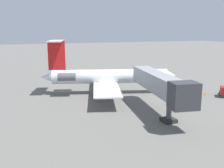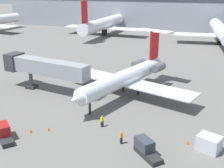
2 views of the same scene
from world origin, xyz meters
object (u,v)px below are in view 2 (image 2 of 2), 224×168
traffic_cone_mid (187,142)px  parked_airliner_west_mid (104,24)px  regional_jet (127,76)px  baggage_tug_trailing (4,133)px  traffic_cone_far (48,129)px  jet_bridge (41,67)px  ground_crew_loader (102,121)px  parked_airliner_centre (221,31)px  baggage_tug_lead (146,148)px  ground_crew_marshaller (121,137)px  cargo_container_uld (209,143)px  traffic_cone_near (31,131)px

traffic_cone_mid → parked_airliner_west_mid: size_ratio=0.01×
regional_jet → traffic_cone_mid: bearing=-49.8°
baggage_tug_trailing → traffic_cone_far: bearing=41.5°
baggage_tug_trailing → jet_bridge: bearing=105.9°
regional_jet → ground_crew_loader: size_ratio=15.19×
jet_bridge → parked_airliner_centre: (31.90, 55.71, -0.23)m
traffic_cone_far → ground_crew_loader: bearing=27.2°
traffic_cone_mid → traffic_cone_far: bearing=-172.5°
baggage_tug_trailing → parked_airliner_west_mid: parked_airliner_west_mid is taller
baggage_tug_lead → traffic_cone_far: size_ratio=6.99×
baggage_tug_lead → ground_crew_loader: bearing=145.7°
regional_jet → baggage_tug_trailing: bearing=-118.5°
baggage_tug_trailing → ground_crew_marshaller: bearing=14.1°
baggage_tug_lead → traffic_cone_far: bearing=173.5°
baggage_tug_lead → cargo_container_uld: size_ratio=1.21×
ground_crew_marshaller → baggage_tug_lead: (3.38, -1.48, -0.02)m
baggage_tug_lead → parked_airliner_west_mid: size_ratio=0.10×
traffic_cone_near → traffic_cone_far: 2.30m
regional_jet → jet_bridge: bearing=-170.2°
regional_jet → jet_bridge: (-15.43, -2.66, 1.09)m
baggage_tug_trailing → regional_jet: bearing=61.5°
ground_crew_loader → parked_airliner_west_mid: size_ratio=0.05×
parked_airliner_west_mid → parked_airliner_centre: bearing=-6.1°
cargo_container_uld → ground_crew_marshaller: bearing=-169.8°
regional_jet → cargo_container_uld: (13.90, -14.14, -2.54)m
ground_crew_marshaller → traffic_cone_near: ground_crew_marshaller is taller
baggage_tug_trailing → cargo_container_uld: (24.53, 5.43, 0.09)m
parked_airliner_centre → baggage_tug_lead: bearing=-97.6°
ground_crew_loader → traffic_cone_far: ground_crew_loader is taller
cargo_container_uld → baggage_tug_trailing: bearing=-167.5°
ground_crew_marshaller → baggage_tug_trailing: bearing=-165.9°
baggage_tug_lead → traffic_cone_mid: bearing=41.8°
traffic_cone_near → parked_airliner_west_mid: parked_airliner_west_mid is taller
ground_crew_marshaller → baggage_tug_lead: size_ratio=0.44×
ground_crew_loader → traffic_cone_far: 7.28m
baggage_tug_trailing → cargo_container_uld: size_ratio=1.24×
jet_bridge → ground_crew_marshaller: bearing=-34.8°
traffic_cone_mid → traffic_cone_near: bearing=-169.7°
baggage_tug_trailing → parked_airliner_centre: bearing=69.5°
cargo_container_uld → parked_airliner_centre: bearing=87.8°
baggage_tug_trailing → cargo_container_uld: baggage_tug_trailing is taller
baggage_tug_lead → parked_airliner_west_mid: parked_airliner_west_mid is taller
parked_airliner_centre → traffic_cone_far: bearing=-108.4°
cargo_container_uld → traffic_cone_mid: (-2.45, 0.59, -0.65)m
traffic_cone_near → parked_airliner_centre: size_ratio=0.02×
ground_crew_loader → cargo_container_uld: (13.93, -1.55, 0.07)m
ground_crew_loader → traffic_cone_far: size_ratio=3.07×
baggage_tug_lead → parked_airliner_centre: 71.20m
ground_crew_loader → baggage_tug_lead: 8.62m
regional_jet → baggage_tug_trailing: (-10.63, -19.57, -2.63)m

